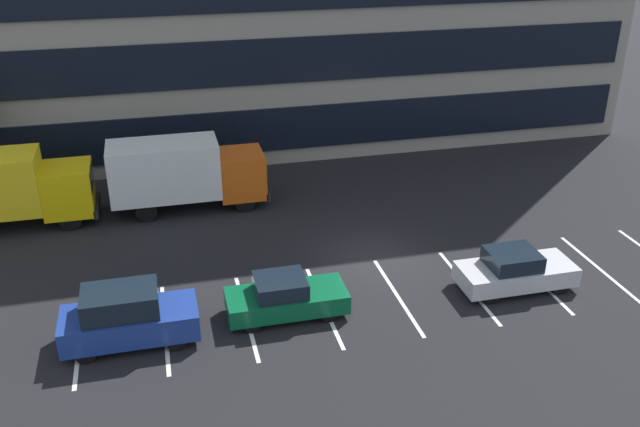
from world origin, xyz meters
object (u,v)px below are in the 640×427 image
(box_truck_orange, at_px, (185,171))
(sedan_silver, at_px, (515,271))
(box_truck_yellow_all, at_px, (3,187))
(sedan_forest, at_px, (285,297))
(suv_navy, at_px, (127,317))

(box_truck_orange, bearing_deg, sedan_silver, -41.53)
(box_truck_yellow_all, relative_size, sedan_forest, 1.72)
(suv_navy, relative_size, sedan_silver, 1.02)
(box_truck_yellow_all, height_order, sedan_forest, box_truck_yellow_all)
(box_truck_yellow_all, relative_size, sedan_silver, 1.67)
(sedan_forest, bearing_deg, box_truck_yellow_all, 136.96)
(box_truck_orange, xyz_separation_m, suv_navy, (-2.61, -10.09, -0.89))
(box_truck_yellow_all, bearing_deg, suv_navy, -63.05)
(box_truck_orange, bearing_deg, suv_navy, -104.50)
(sedan_silver, relative_size, sedan_forest, 1.03)
(box_truck_orange, relative_size, suv_navy, 1.61)
(box_truck_orange, xyz_separation_m, sedan_silver, (11.34, -10.04, -1.12))
(suv_navy, relative_size, sedan_forest, 1.05)
(box_truck_yellow_all, bearing_deg, sedan_forest, -43.04)
(suv_navy, bearing_deg, sedan_silver, 0.21)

